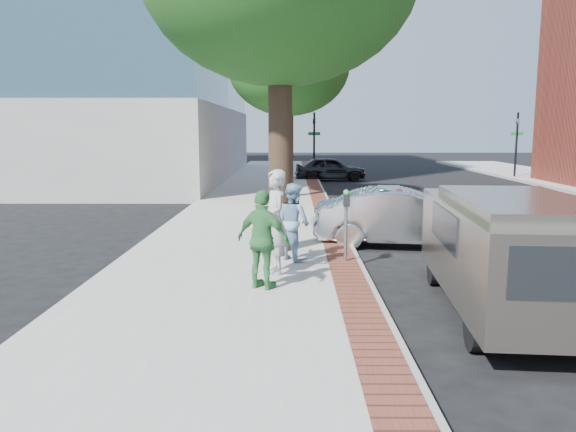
{
  "coord_description": "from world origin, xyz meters",
  "views": [
    {
      "loc": [
        -0.32,
        -10.49,
        2.82
      ],
      "look_at": [
        -0.41,
        0.04,
        1.2
      ],
      "focal_mm": 35.0,
      "sensor_mm": 36.0,
      "label": 1
    }
  ],
  "objects_px": {
    "sedan_silver": "(404,217)",
    "bg_car": "(330,169)",
    "van": "(507,247)",
    "person_officer": "(293,222)",
    "person_green": "(263,240)",
    "person_gray": "(275,222)",
    "parking_meter": "(346,211)"
  },
  "relations": [
    {
      "from": "person_green",
      "to": "sedan_silver",
      "type": "distance_m",
      "value": 5.35
    },
    {
      "from": "person_gray",
      "to": "bg_car",
      "type": "distance_m",
      "value": 21.21
    },
    {
      "from": "person_green",
      "to": "sedan_silver",
      "type": "height_order",
      "value": "person_green"
    },
    {
      "from": "sedan_silver",
      "to": "bg_car",
      "type": "relative_size",
      "value": 1.1
    },
    {
      "from": "person_green",
      "to": "sedan_silver",
      "type": "xyz_separation_m",
      "value": [
        3.21,
        4.26,
        -0.28
      ]
    },
    {
      "from": "parking_meter",
      "to": "person_officer",
      "type": "height_order",
      "value": "person_officer"
    },
    {
      "from": "person_green",
      "to": "bg_car",
      "type": "bearing_deg",
      "value": -67.67
    },
    {
      "from": "parking_meter",
      "to": "person_officer",
      "type": "distance_m",
      "value": 1.11
    },
    {
      "from": "person_gray",
      "to": "van",
      "type": "distance_m",
      "value": 4.06
    },
    {
      "from": "parking_meter",
      "to": "person_gray",
      "type": "xyz_separation_m",
      "value": [
        -1.41,
        -0.94,
        -0.08
      ]
    },
    {
      "from": "person_officer",
      "to": "person_green",
      "type": "bearing_deg",
      "value": 128.7
    },
    {
      "from": "person_officer",
      "to": "person_green",
      "type": "height_order",
      "value": "person_green"
    },
    {
      "from": "parking_meter",
      "to": "person_green",
      "type": "height_order",
      "value": "person_green"
    },
    {
      "from": "person_gray",
      "to": "sedan_silver",
      "type": "height_order",
      "value": "person_gray"
    },
    {
      "from": "bg_car",
      "to": "van",
      "type": "height_order",
      "value": "van"
    },
    {
      "from": "person_gray",
      "to": "van",
      "type": "relative_size",
      "value": 0.38
    },
    {
      "from": "person_green",
      "to": "van",
      "type": "relative_size",
      "value": 0.33
    },
    {
      "from": "parking_meter",
      "to": "person_green",
      "type": "relative_size",
      "value": 0.88
    },
    {
      "from": "person_officer",
      "to": "person_green",
      "type": "relative_size",
      "value": 0.95
    },
    {
      "from": "person_gray",
      "to": "person_officer",
      "type": "height_order",
      "value": "person_gray"
    },
    {
      "from": "person_officer",
      "to": "sedan_silver",
      "type": "relative_size",
      "value": 0.37
    },
    {
      "from": "sedan_silver",
      "to": "person_gray",
      "type": "bearing_deg",
      "value": 143.82
    },
    {
      "from": "sedan_silver",
      "to": "van",
      "type": "xyz_separation_m",
      "value": [
        0.62,
        -4.94,
        0.31
      ]
    },
    {
      "from": "parking_meter",
      "to": "bg_car",
      "type": "height_order",
      "value": "parking_meter"
    },
    {
      "from": "sedan_silver",
      "to": "van",
      "type": "distance_m",
      "value": 4.99
    },
    {
      "from": "person_gray",
      "to": "parking_meter",
      "type": "bearing_deg",
      "value": 107.32
    },
    {
      "from": "person_gray",
      "to": "bg_car",
      "type": "height_order",
      "value": "person_gray"
    },
    {
      "from": "person_gray",
      "to": "person_officer",
      "type": "bearing_deg",
      "value": 146.67
    },
    {
      "from": "person_officer",
      "to": "van",
      "type": "bearing_deg",
      "value": -168.57
    },
    {
      "from": "person_gray",
      "to": "person_green",
      "type": "height_order",
      "value": "person_gray"
    },
    {
      "from": "person_green",
      "to": "bg_car",
      "type": "xyz_separation_m",
      "value": [
        2.6,
        22.13,
        -0.32
      ]
    },
    {
      "from": "person_officer",
      "to": "bg_car",
      "type": "distance_m",
      "value": 20.07
    }
  ]
}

